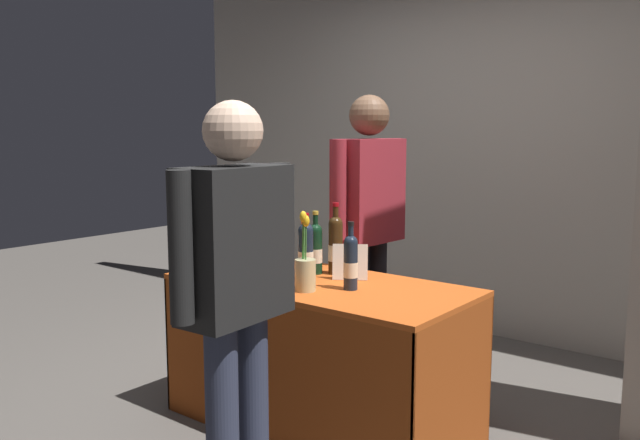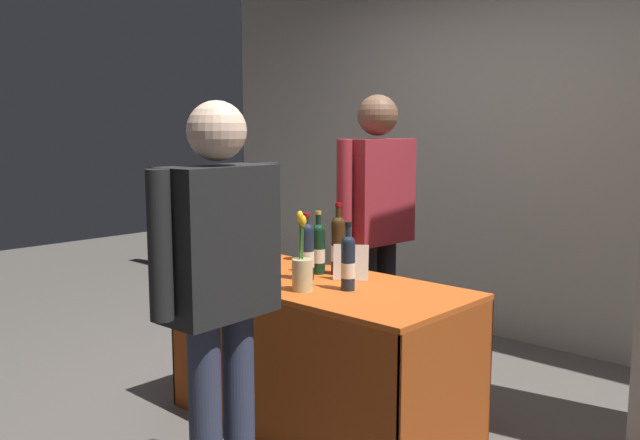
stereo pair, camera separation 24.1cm
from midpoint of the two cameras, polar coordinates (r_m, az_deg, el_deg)
ground_plane at (r=3.43m, az=2.11°, el=-17.22°), size 12.00×12.00×0.00m
back_partition at (r=4.75m, az=17.86°, el=9.16°), size 5.47×0.12×3.18m
tasting_table at (r=3.25m, az=2.15°, el=-9.21°), size 1.46×0.71×0.72m
featured_wine_bottle at (r=3.29m, az=-6.05°, el=-2.27°), size 0.08×0.08×0.35m
display_bottle_0 at (r=3.34m, az=1.92°, el=-2.42°), size 0.07×0.07×0.32m
display_bottle_1 at (r=3.20m, az=0.98°, el=-2.66°), size 0.07×0.07×0.33m
display_bottle_2 at (r=3.26m, az=-2.35°, el=-2.50°), size 0.07×0.07×0.34m
display_bottle_3 at (r=3.33m, az=3.66°, el=-2.12°), size 0.07×0.07×0.36m
display_bottle_4 at (r=3.71m, az=-2.35°, el=-1.19°), size 0.07×0.07×0.34m
display_bottle_5 at (r=3.43m, az=-6.29°, el=-2.04°), size 0.07×0.07×0.33m
display_bottle_6 at (r=3.01m, az=4.73°, el=-3.63°), size 0.07×0.07×0.31m
wine_glass_near_vendor at (r=3.37m, az=-2.17°, el=-2.87°), size 0.07×0.07×0.14m
flower_vase at (r=2.99m, az=0.76°, el=-4.21°), size 0.09×0.09×0.37m
brochure_stand at (r=3.21m, az=4.83°, el=-3.69°), size 0.16×0.12×0.17m
vendor_presenter at (r=3.72m, az=6.75°, el=0.61°), size 0.23×0.60×1.64m
taster_foreground_right at (r=2.41m, az=-5.82°, el=-4.82°), size 0.23×0.59×1.55m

